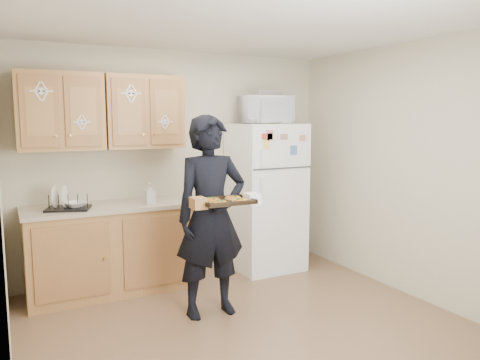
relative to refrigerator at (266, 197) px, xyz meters
name	(u,v)px	position (x,y,z in m)	size (l,w,h in m)	color
floor	(254,332)	(-0.95, -1.43, -0.85)	(3.60, 3.60, 0.00)	brown
ceiling	(255,20)	(-0.95, -1.43, 1.65)	(3.60, 3.60, 0.00)	silver
wall_back	(177,164)	(-0.95, 0.37, 0.40)	(3.60, 0.04, 2.50)	#C0B89C
wall_front	(446,230)	(-0.95, -3.23, 0.40)	(3.60, 0.04, 2.50)	#C0B89C
wall_left	(1,201)	(-2.75, -1.43, 0.40)	(0.04, 3.60, 2.50)	#C0B89C
wall_right	(416,171)	(0.85, -1.43, 0.40)	(0.04, 3.60, 2.50)	#C0B89C
refrigerator	(266,197)	(0.00, 0.00, 0.00)	(0.75, 0.70, 1.70)	white
base_cabinet	(110,250)	(-1.80, 0.05, -0.42)	(1.60, 0.60, 0.86)	#9B6335
countertop	(109,207)	(-1.80, 0.05, 0.03)	(1.64, 0.64, 0.04)	tan
upper_cab_left	(60,112)	(-2.20, 0.18, 0.98)	(0.80, 0.33, 0.75)	#9B6335
upper_cab_right	(143,112)	(-1.38, 0.18, 0.98)	(0.80, 0.33, 0.75)	#9B6335
cereal_box	(291,244)	(0.52, 0.24, -0.69)	(0.20, 0.07, 0.32)	#EBA753
person	(211,216)	(-1.11, -0.92, 0.05)	(0.65, 0.43, 1.79)	black
baking_tray	(226,202)	(-1.10, -1.22, 0.23)	(0.43, 0.31, 0.04)	black
pizza_front_left	(218,202)	(-1.20, -1.29, 0.24)	(0.14, 0.14, 0.02)	orange
pizza_front_right	(241,200)	(-1.00, -1.30, 0.24)	(0.14, 0.14, 0.02)	orange
pizza_back_left	(211,199)	(-1.20, -1.15, 0.24)	(0.14, 0.14, 0.02)	orange
pizza_back_right	(233,198)	(-1.00, -1.15, 0.24)	(0.14, 0.14, 0.02)	orange
microwave	(265,110)	(-0.04, -0.05, 1.01)	(0.56, 0.38, 0.31)	white
foil_pan	(267,93)	(0.00, -0.02, 1.19)	(0.30, 0.21, 0.06)	#A9A9B0
dish_rack	(68,201)	(-2.19, -0.02, 0.13)	(0.39, 0.29, 0.16)	black
bowl	(76,204)	(-2.12, -0.02, 0.10)	(0.21, 0.21, 0.05)	silver
soap_bottle	(150,193)	(-1.41, -0.07, 0.16)	(0.10, 0.10, 0.21)	white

